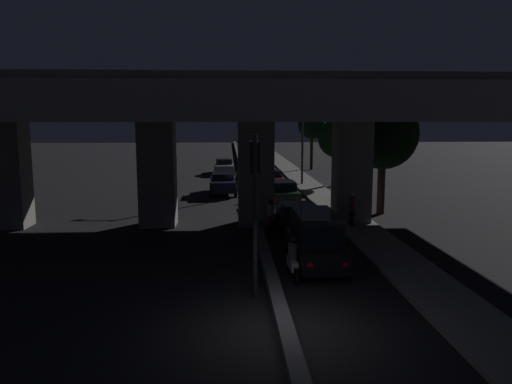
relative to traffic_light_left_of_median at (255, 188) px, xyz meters
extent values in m
plane|color=black|center=(0.60, -2.52, -3.37)|extent=(200.00, 200.00, 0.00)
cube|color=#4C4C51|center=(0.60, 32.48, -3.19)|extent=(0.41, 126.00, 0.37)
cube|color=slate|center=(5.64, 25.48, -3.31)|extent=(2.16, 126.00, 0.13)
cube|color=gray|center=(-4.34, 10.58, -0.74)|extent=(1.78, 1.58, 5.27)
cube|color=gray|center=(5.55, 10.58, -0.74)|extent=(1.78, 1.58, 5.27)
cube|color=gray|center=(0.60, 10.58, -0.74)|extent=(1.78, 1.58, 5.27)
cube|color=gray|center=(-11.66, 10.58, -0.74)|extent=(1.78, 1.58, 5.27)
cube|color=gray|center=(0.60, 10.58, 2.68)|extent=(29.39, 13.60, 1.55)
cube|color=#333335|center=(0.60, 10.58, 3.90)|extent=(29.39, 0.40, 0.90)
cylinder|color=black|center=(0.00, -0.10, -0.90)|extent=(0.14, 0.14, 4.94)
cube|color=black|center=(0.00, 0.08, 0.90)|extent=(0.30, 0.28, 0.95)
sphere|color=black|center=(0.00, 0.23, 1.19)|extent=(0.18, 0.18, 0.18)
sphere|color=black|center=(0.00, 0.23, 0.90)|extent=(0.18, 0.18, 0.18)
sphere|color=green|center=(0.00, 0.23, 0.60)|extent=(0.18, 0.18, 0.18)
cylinder|color=#2D2D30|center=(5.19, 25.37, 1.05)|extent=(0.18, 0.18, 8.84)
cylinder|color=#2D2D30|center=(4.09, 25.37, 5.31)|extent=(2.21, 0.10, 0.10)
ellipsoid|color=#F2B759|center=(2.99, 25.37, 5.21)|extent=(0.56, 0.32, 0.24)
cube|color=black|center=(2.38, 2.91, -2.69)|extent=(1.73, 4.12, 0.75)
cube|color=black|center=(2.37, 3.01, -1.82)|extent=(1.51, 2.97, 0.97)
cylinder|color=black|center=(1.54, 4.24, -3.07)|extent=(0.21, 0.62, 0.61)
cylinder|color=black|center=(3.15, 4.27, -3.07)|extent=(0.21, 0.62, 0.61)
cylinder|color=black|center=(1.60, 1.54, -3.07)|extent=(0.21, 0.62, 0.61)
cylinder|color=black|center=(3.21, 1.57, -3.07)|extent=(0.21, 0.62, 0.61)
cube|color=red|center=(1.84, 0.84, -2.65)|extent=(0.18, 0.03, 0.11)
cube|color=red|center=(2.99, 0.87, -2.65)|extent=(0.18, 0.03, 0.11)
cube|color=black|center=(2.54, 8.70, -2.76)|extent=(1.98, 4.34, 0.59)
cube|color=black|center=(2.55, 8.60, -2.22)|extent=(1.65, 1.77, 0.48)
cylinder|color=black|center=(1.61, 10.07, -3.05)|extent=(0.23, 0.65, 0.64)
cylinder|color=black|center=(3.35, 10.15, -3.05)|extent=(0.23, 0.65, 0.64)
cylinder|color=black|center=(1.73, 7.26, -3.05)|extent=(0.23, 0.65, 0.64)
cylinder|color=black|center=(3.48, 7.33, -3.05)|extent=(0.23, 0.65, 0.64)
cube|color=red|center=(2.01, 6.53, -2.73)|extent=(0.18, 0.04, 0.11)
cube|color=red|center=(3.26, 6.59, -2.73)|extent=(0.18, 0.04, 0.11)
cube|color=black|center=(2.55, 16.47, -2.73)|extent=(1.98, 4.18, 0.67)
cube|color=black|center=(2.56, 16.27, -2.13)|extent=(1.67, 2.03, 0.52)
cylinder|color=black|center=(1.61, 17.79, -3.06)|extent=(0.23, 0.63, 0.62)
cylinder|color=black|center=(3.38, 17.86, -3.06)|extent=(0.23, 0.63, 0.62)
cylinder|color=black|center=(1.73, 15.08, -3.06)|extent=(0.23, 0.63, 0.62)
cylinder|color=black|center=(3.49, 15.16, -3.06)|extent=(0.23, 0.63, 0.62)
cube|color=red|center=(2.01, 14.39, -2.69)|extent=(0.18, 0.04, 0.11)
cube|color=red|center=(3.27, 14.44, -2.69)|extent=(0.18, 0.04, 0.11)
cube|color=#591414|center=(2.60, 24.18, -2.76)|extent=(1.75, 4.48, 0.63)
cube|color=black|center=(2.60, 24.07, -2.22)|extent=(1.49, 1.81, 0.46)
cylinder|color=black|center=(1.76, 25.63, -3.07)|extent=(0.21, 0.60, 0.60)
cylinder|color=black|center=(3.37, 25.67, -3.07)|extent=(0.21, 0.60, 0.60)
cylinder|color=black|center=(1.82, 22.70, -3.07)|extent=(0.21, 0.60, 0.60)
cylinder|color=black|center=(3.44, 22.73, -3.07)|extent=(0.21, 0.60, 0.60)
cube|color=red|center=(2.07, 21.94, -2.73)|extent=(0.18, 0.03, 0.11)
cube|color=red|center=(3.23, 21.96, -2.73)|extent=(0.18, 0.03, 0.11)
cube|color=#141938|center=(-1.19, 21.09, -2.68)|extent=(1.89, 4.62, 0.74)
cube|color=black|center=(-1.20, 21.32, -2.09)|extent=(1.60, 2.24, 0.42)
cylinder|color=black|center=(-0.29, 19.62, -3.05)|extent=(0.22, 0.66, 0.65)
cylinder|color=black|center=(-1.98, 19.56, -3.05)|extent=(0.22, 0.66, 0.65)
cylinder|color=black|center=(-0.39, 22.63, -3.05)|extent=(0.22, 0.66, 0.65)
cylinder|color=black|center=(-2.09, 22.57, -3.05)|extent=(0.22, 0.66, 0.65)
cube|color=white|center=(-0.66, 23.40, -2.79)|extent=(0.18, 0.04, 0.11)
cube|color=white|center=(-1.87, 23.36, -2.79)|extent=(0.18, 0.04, 0.11)
cube|color=gray|center=(-1.20, 34.23, -2.73)|extent=(1.89, 4.62, 0.63)
cube|color=black|center=(-1.20, 34.35, -2.19)|extent=(1.59, 1.88, 0.45)
cylinder|color=black|center=(-0.30, 32.76, -3.05)|extent=(0.22, 0.66, 0.65)
cylinder|color=black|center=(-2.00, 32.70, -3.05)|extent=(0.22, 0.66, 0.65)
cylinder|color=black|center=(-0.40, 35.77, -3.05)|extent=(0.22, 0.66, 0.65)
cylinder|color=black|center=(-2.10, 35.71, -3.05)|extent=(0.22, 0.66, 0.65)
cube|color=white|center=(-0.67, 36.55, -2.82)|extent=(0.18, 0.04, 0.11)
cube|color=white|center=(-1.88, 36.51, -2.82)|extent=(0.18, 0.04, 0.11)
cylinder|color=black|center=(1.36, 2.51, -3.11)|extent=(0.10, 0.53, 0.53)
cylinder|color=black|center=(1.42, 1.12, -3.11)|extent=(0.12, 0.53, 0.53)
cube|color=silver|center=(1.39, 1.82, -2.89)|extent=(0.29, 1.07, 0.32)
cylinder|color=#3F3F44|center=(1.39, 1.82, -2.44)|extent=(0.33, 0.33, 0.57)
sphere|color=black|center=(1.39, 1.82, -2.03)|extent=(0.24, 0.24, 0.24)
cube|color=red|center=(1.42, 1.07, -2.89)|extent=(0.08, 0.03, 0.08)
cylinder|color=black|center=(1.28, 10.04, -3.08)|extent=(0.08, 0.58, 0.58)
cylinder|color=black|center=(1.29, 8.89, -3.08)|extent=(0.10, 0.58, 0.58)
cube|color=maroon|center=(1.28, 9.47, -2.86)|extent=(0.24, 0.88, 0.32)
cylinder|color=beige|center=(1.28, 9.47, -2.43)|extent=(0.32, 0.32, 0.54)
sphere|color=black|center=(1.28, 9.47, -2.04)|extent=(0.24, 0.24, 0.24)
cube|color=red|center=(1.29, 8.84, -2.86)|extent=(0.08, 0.03, 0.08)
cylinder|color=black|center=(1.46, 18.88, -3.08)|extent=(0.11, 0.60, 0.59)
cylinder|color=black|center=(1.54, 17.69, -3.08)|extent=(0.13, 0.60, 0.59)
cube|color=black|center=(1.50, 18.28, -2.86)|extent=(0.29, 0.93, 0.32)
cylinder|color=beige|center=(1.50, 18.28, -2.45)|extent=(0.34, 0.34, 0.49)
sphere|color=silver|center=(1.50, 18.28, -2.09)|extent=(0.24, 0.24, 0.24)
cube|color=red|center=(1.54, 17.64, -2.86)|extent=(0.08, 0.03, 0.08)
cylinder|color=black|center=(5.29, 9.26, -2.84)|extent=(0.26, 0.26, 0.80)
cylinder|color=maroon|center=(5.29, 9.26, -2.11)|extent=(0.30, 0.30, 0.67)
sphere|color=tan|center=(5.29, 9.26, -1.67)|extent=(0.22, 0.22, 0.22)
cylinder|color=#38281C|center=(7.88, 13.01, -1.85)|extent=(0.44, 0.44, 3.05)
sphere|color=black|center=(7.88, 13.01, 1.16)|extent=(3.96, 3.96, 3.96)
cylinder|color=#38281C|center=(7.92, 24.92, -2.04)|extent=(0.42, 0.42, 2.66)
sphere|color=black|center=(7.92, 24.92, 0.45)|extent=(3.12, 3.12, 3.12)
cylinder|color=#2D2116|center=(8.03, 37.74, -1.57)|extent=(0.32, 0.32, 3.61)
sphere|color=black|center=(8.03, 37.74, 1.36)|extent=(2.97, 2.97, 2.97)
camera|label=1|loc=(-0.78, -14.57, 2.04)|focal=35.00mm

